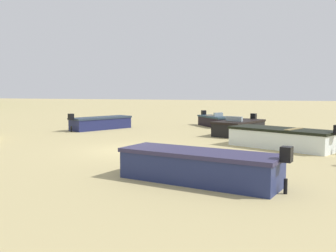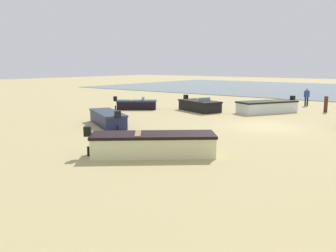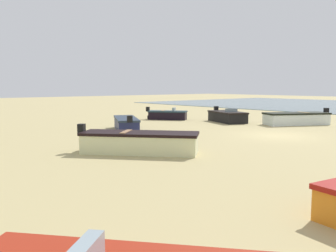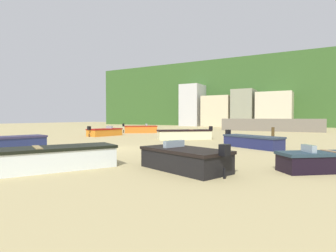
{
  "view_description": "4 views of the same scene",
  "coord_description": "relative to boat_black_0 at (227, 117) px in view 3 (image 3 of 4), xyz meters",
  "views": [
    {
      "loc": [
        -16.11,
        -6.35,
        2.72
      ],
      "look_at": [
        3.09,
        -0.79,
        0.83
      ],
      "focal_mm": 41.81,
      "sensor_mm": 36.0,
      "label": 1
    },
    {
      "loc": [
        -8.63,
        20.72,
        3.73
      ],
      "look_at": [
        2.3,
        6.54,
        0.69
      ],
      "focal_mm": 38.94,
      "sensor_mm": 36.0,
      "label": 2
    },
    {
      "loc": [
        -11.88,
        18.75,
        2.94
      ],
      "look_at": [
        4.39,
        4.77,
        0.55
      ],
      "focal_mm": 38.81,
      "sensor_mm": 36.0,
      "label": 3
    },
    {
      "loc": [
        11.75,
        -13.66,
        2.1
      ],
      "look_at": [
        -0.46,
        8.61,
        1.28
      ],
      "focal_mm": 28.79,
      "sensor_mm": 36.0,
      "label": 4
    }
  ],
  "objects": [
    {
      "name": "boat_navy_2",
      "position": [
        0.73,
        9.35,
        -0.01
      ],
      "size": [
        4.45,
        3.26,
        1.16
      ],
      "rotation": [
        0.0,
        0.0,
        4.21
      ],
      "color": "#1C214F",
      "rests_on": "ground"
    },
    {
      "name": "boat_black_3",
      "position": [
        4.8,
        2.27,
        -0.04
      ],
      "size": [
        3.36,
        2.95,
        1.09
      ],
      "rotation": [
        0.0,
        0.0,
        2.22
      ],
      "color": "black",
      "rests_on": "ground"
    },
    {
      "name": "ground_plane",
      "position": [
        -7.2,
        3.99,
        -0.45
      ],
      "size": [
        160.0,
        160.0,
        0.0
      ],
      "primitive_type": "plane",
      "color": "tan"
    },
    {
      "name": "boat_white_4",
      "position": [
        -4.71,
        -2.43,
        0.02
      ],
      "size": [
        3.8,
        5.06,
        1.24
      ],
      "rotation": [
        0.0,
        0.0,
        5.79
      ],
      "color": "white",
      "rests_on": "ground"
    },
    {
      "name": "boat_cream_5",
      "position": [
        -6.37,
        13.45,
        0.02
      ],
      "size": [
        4.91,
        4.51,
        1.24
      ],
      "rotation": [
        0.0,
        0.0,
        2.28
      ],
      "color": "beige",
      "rests_on": "ground"
    },
    {
      "name": "boat_black_0",
      "position": [
        0.0,
        0.0,
        0.0
      ],
      "size": [
        4.09,
        2.98,
        1.18
      ],
      "rotation": [
        0.0,
        0.0,
        1.2
      ],
      "color": "black",
      "rests_on": "ground"
    }
  ]
}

